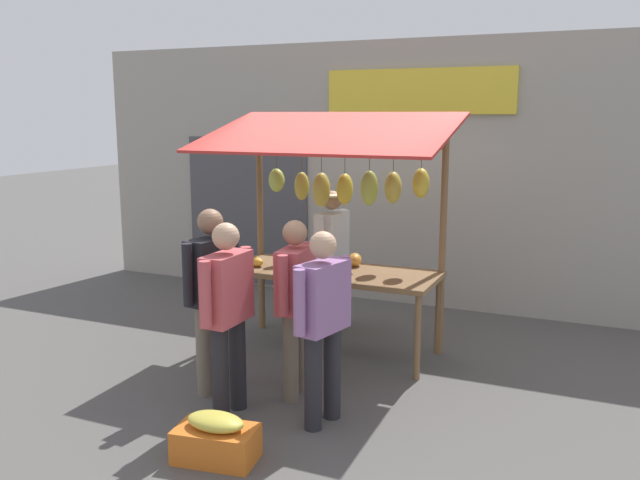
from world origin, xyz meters
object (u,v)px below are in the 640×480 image
(shopper_in_striped_shirt, at_px, (295,297))
(produce_crate_near, at_px, (216,439))
(market_stall, at_px, (335,204))
(shopper_with_shopping_bag, at_px, (212,287))
(shopper_with_ponytail, at_px, (323,315))
(shopper_in_grey_tee, at_px, (228,306))
(vendor_with_sunhat, at_px, (332,248))

(shopper_in_striped_shirt, height_order, produce_crate_near, shopper_in_striped_shirt)
(market_stall, bearing_deg, shopper_with_shopping_bag, 67.62)
(shopper_in_striped_shirt, height_order, shopper_with_ponytail, shopper_with_ponytail)
(shopper_with_ponytail, relative_size, shopper_in_grey_tee, 0.97)
(vendor_with_sunhat, relative_size, produce_crate_near, 2.56)
(vendor_with_sunhat, bearing_deg, shopper_with_shopping_bag, -3.04)
(vendor_with_sunhat, distance_m, shopper_with_shopping_bag, 2.12)
(vendor_with_sunhat, distance_m, shopper_in_striped_shirt, 1.97)
(market_stall, height_order, shopper_in_grey_tee, market_stall)
(vendor_with_sunhat, bearing_deg, shopper_with_ponytail, 25.44)
(shopper_with_ponytail, height_order, shopper_in_grey_tee, shopper_in_grey_tee)
(market_stall, xyz_separation_m, produce_crate_near, (-0.12, 2.52, -1.41))
(shopper_in_grey_tee, relative_size, produce_crate_near, 2.57)
(market_stall, distance_m, vendor_with_sunhat, 0.97)
(shopper_with_shopping_bag, bearing_deg, shopper_in_grey_tee, -127.28)
(vendor_with_sunhat, bearing_deg, shopper_in_striped_shirt, 17.77)
(vendor_with_sunhat, height_order, shopper_with_shopping_bag, shopper_with_shopping_bag)
(market_stall, bearing_deg, shopper_in_grey_tee, 84.06)
(market_stall, distance_m, shopper_with_ponytail, 1.88)
(market_stall, relative_size, vendor_with_sunhat, 1.55)
(market_stall, relative_size, shopper_in_grey_tee, 1.54)
(produce_crate_near, bearing_deg, shopper_with_ponytail, -118.59)
(vendor_with_sunhat, relative_size, shopper_in_striped_shirt, 1.02)
(shopper_with_ponytail, height_order, produce_crate_near, shopper_with_ponytail)
(market_stall, xyz_separation_m, shopper_with_shopping_bag, (0.59, 1.43, -0.60))
(shopper_with_shopping_bag, height_order, produce_crate_near, shopper_with_shopping_bag)
(shopper_in_grey_tee, bearing_deg, shopper_in_striped_shirt, -28.96)
(shopper_in_striped_shirt, xyz_separation_m, shopper_with_shopping_bag, (0.73, 0.19, 0.06))
(shopper_with_shopping_bag, height_order, shopper_in_grey_tee, shopper_with_shopping_bag)
(shopper_with_shopping_bag, bearing_deg, shopper_with_ponytail, -93.84)
(shopper_with_ponytail, xyz_separation_m, shopper_with_shopping_bag, (1.17, -0.23, 0.06))
(shopper_with_ponytail, distance_m, produce_crate_near, 1.23)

